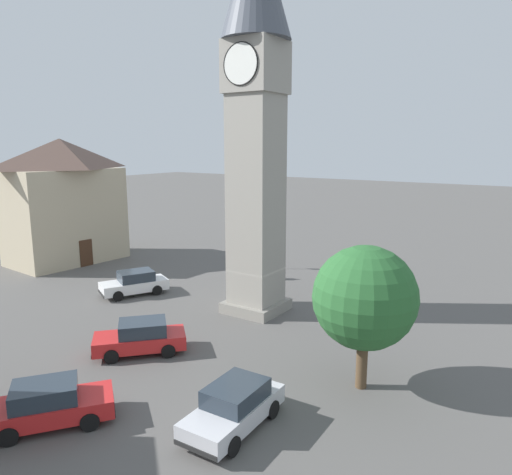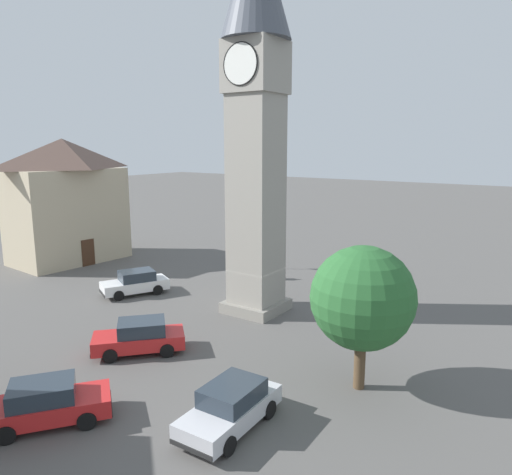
{
  "view_description": "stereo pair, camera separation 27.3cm",
  "coord_description": "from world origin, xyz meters",
  "views": [
    {
      "loc": [
        14.72,
        -21.84,
        9.48
      ],
      "look_at": [
        0.0,
        0.0,
        4.31
      ],
      "focal_mm": 33.58,
      "sensor_mm": 36.0,
      "label": 1
    },
    {
      "loc": [
        14.95,
        -21.69,
        9.48
      ],
      "look_at": [
        0.0,
        0.0,
        4.31
      ],
      "focal_mm": 33.58,
      "sensor_mm": 36.0,
      "label": 2
    }
  ],
  "objects": [
    {
      "name": "road_sign",
      "position": [
        -4.49,
        8.35,
        1.9
      ],
      "size": [
        0.6,
        0.07,
        2.8
      ],
      "color": "gray",
      "rests_on": "ground"
    },
    {
      "name": "car_blue_kerb",
      "position": [
        5.88,
        -10.04,
        0.76
      ],
      "size": [
        1.93,
        4.19,
        1.53
      ],
      "color": "silver",
      "rests_on": "ground"
    },
    {
      "name": "car_silver_kerb",
      "position": [
        -8.11,
        -1.83,
        0.76
      ],
      "size": [
        3.35,
        4.45,
        1.53
      ],
      "color": "white",
      "rests_on": "ground"
    },
    {
      "name": "tree",
      "position": [
        8.4,
        -5.03,
        3.7
      ],
      "size": [
        4.03,
        4.03,
        5.73
      ],
      "color": "brown",
      "rests_on": "ground"
    },
    {
      "name": "pedestrian",
      "position": [
        -3.11,
        5.81,
        1.01
      ],
      "size": [
        0.39,
        0.47,
        1.69
      ],
      "color": "black",
      "rests_on": "ground"
    },
    {
      "name": "car_red_corner",
      "position": [
        0.57,
        -13.44,
        0.76
      ],
      "size": [
        3.81,
        4.32,
        1.53
      ],
      "color": "red",
      "rests_on": "ground"
    },
    {
      "name": "car_white_side",
      "position": [
        -1.21,
        -7.69,
        0.76
      ],
      "size": [
        4.04,
        4.18,
        1.53
      ],
      "color": "red",
      "rests_on": "ground"
    },
    {
      "name": "building_terrace_right",
      "position": [
        -19.48,
        1.24,
        5.03
      ],
      "size": [
        6.07,
        9.15,
        9.89
      ],
      "color": "tan",
      "rests_on": "ground"
    },
    {
      "name": "clock_tower",
      "position": [
        0.0,
        0.0,
        12.48
      ],
      "size": [
        3.72,
        3.72,
        21.32
      ],
      "color": "gray",
      "rests_on": "ground"
    },
    {
      "name": "ground_plane",
      "position": [
        0.0,
        0.0,
        0.0
      ],
      "size": [
        200.0,
        200.0,
        0.0
      ],
      "primitive_type": "plane",
      "color": "#565451"
    }
  ]
}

